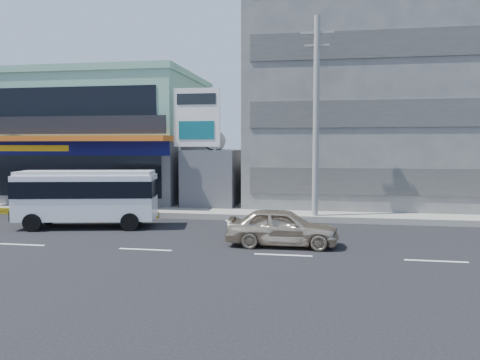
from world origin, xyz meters
name	(u,v)px	position (x,y,z in m)	size (l,w,h in m)	color
ground	(145,250)	(0.00, 0.00, 0.00)	(120.00, 120.00, 0.00)	black
sidewalk	(297,212)	(5.00, 9.50, 0.15)	(70.00, 5.00, 0.30)	gray
shop_building	(108,142)	(-8.00, 13.95, 4.00)	(12.40, 11.70, 8.00)	#434348
concrete_building	(382,94)	(10.00, 15.00, 7.00)	(16.00, 12.00, 14.00)	gray
gap_structure	(217,178)	(0.00, 12.00, 1.75)	(3.00, 6.00, 3.50)	#434348
satellite_dish	(213,149)	(0.00, 11.00, 3.58)	(1.50, 1.50, 0.15)	slate
billboard	(197,124)	(-0.50, 9.20, 4.93)	(2.60, 0.18, 6.90)	gray
utility_pole_near	(316,117)	(6.00, 7.40, 5.15)	(1.60, 0.30, 10.00)	#999993
minibus	(87,194)	(-4.32, 3.93, 1.55)	(6.50, 3.24, 2.60)	white
sedan	(282,227)	(4.84, 1.50, 0.72)	(1.69, 4.20, 1.43)	beige
motorcycle_rider	(59,204)	(-7.22, 6.38, 0.72)	(1.71, 0.63, 2.18)	#5E1D0D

